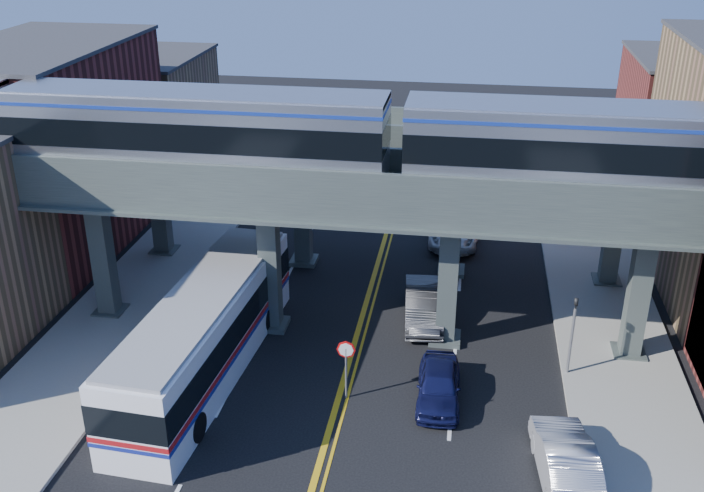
% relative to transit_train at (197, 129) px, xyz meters
% --- Properties ---
extents(ground, '(120.00, 120.00, 0.00)m').
position_rel_transit_train_xyz_m(ground, '(6.90, -8.00, -9.38)').
color(ground, black).
rests_on(ground, ground).
extents(sidewalk_west, '(5.00, 70.00, 0.16)m').
position_rel_transit_train_xyz_m(sidewalk_west, '(-4.60, 2.00, -9.30)').
color(sidewalk_west, gray).
rests_on(sidewalk_west, ground).
extents(sidewalk_east, '(5.00, 70.00, 0.16)m').
position_rel_transit_train_xyz_m(sidewalk_east, '(18.40, 2.00, -9.30)').
color(sidewalk_east, gray).
rests_on(sidewalk_east, ground).
extents(building_west_b, '(8.00, 14.00, 11.00)m').
position_rel_transit_train_xyz_m(building_west_b, '(-11.60, 8.00, -3.88)').
color(building_west_b, maroon).
rests_on(building_west_b, ground).
extents(building_west_c, '(8.00, 10.00, 8.00)m').
position_rel_transit_train_xyz_m(building_west_c, '(-11.60, 21.00, -5.38)').
color(building_west_c, olive).
rests_on(building_west_c, ground).
extents(building_east_c, '(8.00, 10.00, 9.00)m').
position_rel_transit_train_xyz_m(building_east_c, '(25.40, 21.00, -4.88)').
color(building_east_c, maroon).
rests_on(building_east_c, ground).
extents(elevated_viaduct_near, '(52.00, 3.60, 7.40)m').
position_rel_transit_train_xyz_m(elevated_viaduct_near, '(6.90, 0.00, -2.91)').
color(elevated_viaduct_near, '#444F4A').
rests_on(elevated_viaduct_near, ground).
extents(elevated_viaduct_far, '(52.00, 3.60, 7.40)m').
position_rel_transit_train_xyz_m(elevated_viaduct_far, '(6.90, 7.00, -2.91)').
color(elevated_viaduct_far, '#444F4A').
rests_on(elevated_viaduct_far, ground).
extents(transit_train, '(50.10, 3.14, 3.67)m').
position_rel_transit_train_xyz_m(transit_train, '(0.00, 0.00, 0.00)').
color(transit_train, black).
rests_on(transit_train, elevated_viaduct_near).
extents(stop_sign, '(0.76, 0.09, 2.63)m').
position_rel_transit_train_xyz_m(stop_sign, '(7.20, -5.00, -7.62)').
color(stop_sign, slate).
rests_on(stop_sign, ground).
extents(traffic_signal, '(0.15, 0.18, 4.10)m').
position_rel_transit_train_xyz_m(traffic_signal, '(16.10, -2.00, -7.08)').
color(traffic_signal, slate).
rests_on(traffic_signal, ground).
extents(transit_bus, '(3.96, 13.97, 3.55)m').
position_rel_transit_train_xyz_m(transit_bus, '(1.11, -4.01, -7.56)').
color(transit_bus, white).
rests_on(transit_bus, ground).
extents(car_lane_a, '(1.82, 4.29, 1.45)m').
position_rel_transit_train_xyz_m(car_lane_a, '(10.85, -4.61, -8.66)').
color(car_lane_a, '#11143F').
rests_on(car_lane_a, ground).
extents(car_lane_b, '(2.19, 5.11, 1.64)m').
position_rel_transit_train_xyz_m(car_lane_b, '(9.80, 1.71, -8.56)').
color(car_lane_b, '#323335').
rests_on(car_lane_b, ground).
extents(car_lane_c, '(2.77, 5.80, 1.60)m').
position_rel_transit_train_xyz_m(car_lane_c, '(10.88, 11.32, -8.58)').
color(car_lane_c, silver).
rests_on(car_lane_c, ground).
extents(car_lane_d, '(2.44, 5.68, 1.63)m').
position_rel_transit_train_xyz_m(car_lane_d, '(11.12, 13.23, -8.57)').
color(car_lane_d, silver).
rests_on(car_lane_d, ground).
extents(car_parked_curb, '(2.27, 5.20, 1.66)m').
position_rel_transit_train_xyz_m(car_parked_curb, '(15.40, -8.61, -8.55)').
color(car_parked_curb, '#B2B2B7').
rests_on(car_parked_curb, ground).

